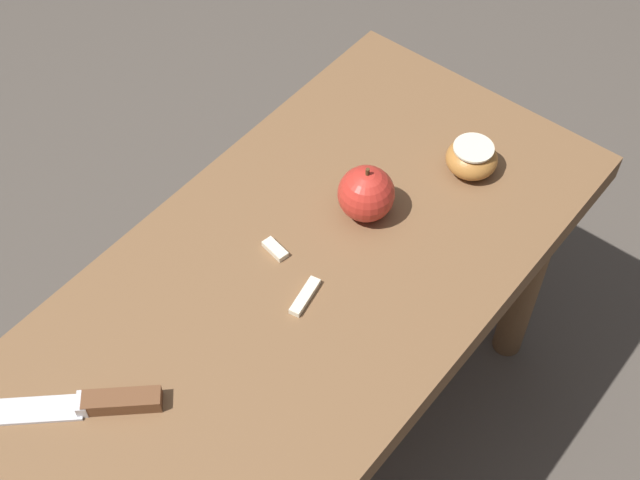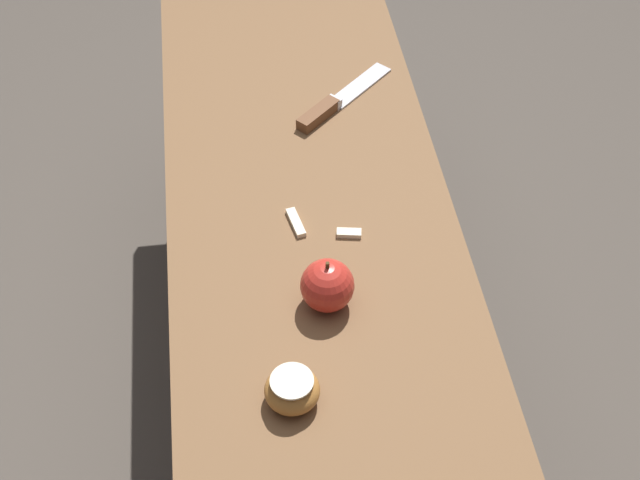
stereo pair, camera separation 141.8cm
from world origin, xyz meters
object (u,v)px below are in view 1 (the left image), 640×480
at_px(knife, 90,404).
at_px(apple_whole, 366,194).
at_px(apple_cut, 472,158).
at_px(wooden_bench, 233,374).

relative_size(knife, apple_whole, 2.24).
distance_m(knife, apple_cut, 0.58).
height_order(knife, apple_cut, apple_cut).
relative_size(knife, apple_cut, 2.66).
bearing_deg(wooden_bench, apple_cut, -8.96).
height_order(wooden_bench, apple_cut, apple_cut).
xyz_separation_m(wooden_bench, apple_cut, (0.41, -0.07, 0.09)).
distance_m(apple_whole, apple_cut, 0.16).
relative_size(wooden_bench, apple_cut, 16.12).
height_order(knife, apple_whole, apple_whole).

